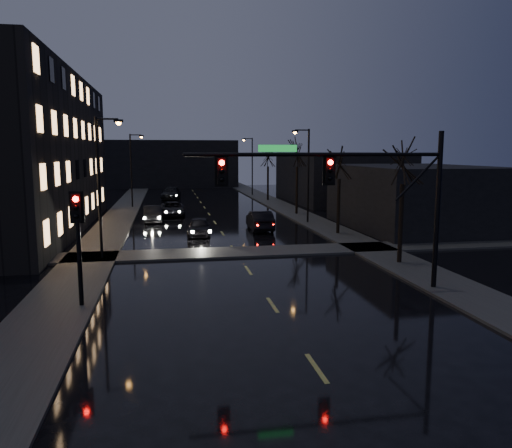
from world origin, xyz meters
name	(u,v)px	position (x,y,z in m)	size (l,w,h in m)	color
ground	(340,402)	(0.00, 0.00, 0.00)	(160.00, 160.00, 0.00)	black
sidewalk_left	(117,220)	(-8.50, 35.00, 0.06)	(3.00, 140.00, 0.12)	#2D2D2B
sidewalk_right	(300,215)	(8.50, 35.00, 0.06)	(3.00, 140.00, 0.12)	#2D2D2B
sidewalk_cross	(236,252)	(0.00, 18.50, 0.06)	(40.00, 3.00, 0.12)	#2D2D2B
commercial_right_near	(415,197)	(15.50, 26.00, 2.50)	(10.00, 14.00, 5.00)	black
commercial_right_far	(339,177)	(17.00, 48.00, 3.00)	(12.00, 18.00, 6.00)	black
far_block	(172,164)	(-3.00, 78.00, 4.00)	(22.00, 10.00, 8.00)	black
signal_mast	(357,182)	(3.85, 9.00, 4.87)	(11.11, 0.41, 7.00)	black
signal_pole_left	(78,233)	(-7.50, 8.99, 3.01)	(0.35, 0.41, 4.53)	black
tree_near	(404,150)	(8.40, 14.00, 6.22)	(3.52, 3.52, 8.08)	black
tree_mid_a	(340,156)	(8.40, 24.00, 5.83)	(3.30, 3.30, 7.58)	black
tree_mid_b	(297,146)	(8.40, 36.00, 6.61)	(3.74, 3.74, 8.59)	black
tree_far	(268,152)	(8.40, 50.00, 6.06)	(3.43, 3.43, 7.88)	black
streetlight_l_near	(102,176)	(-7.58, 18.00, 4.77)	(1.53, 0.28, 8.00)	black
streetlight_l_far	(133,164)	(-7.58, 45.00, 4.77)	(1.53, 0.28, 8.00)	black
streetlight_r_mid	(306,168)	(7.58, 30.00, 4.77)	(1.53, 0.28, 8.00)	black
streetlight_r_far	(251,161)	(7.58, 58.00, 4.77)	(1.53, 0.28, 8.00)	black
oncoming_car_a	(199,227)	(-1.80, 25.29, 0.68)	(1.60, 3.98, 1.35)	black
oncoming_car_b	(153,214)	(-5.34, 33.22, 0.71)	(1.49, 4.28, 1.41)	black
oncoming_car_c	(172,209)	(-3.57, 37.10, 0.68)	(2.26, 4.90, 1.36)	black
oncoming_car_d	(171,193)	(-3.52, 54.32, 0.78)	(2.18, 5.36, 1.55)	black
lead_car	(260,220)	(3.07, 27.07, 0.77)	(1.63, 4.67, 1.54)	black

